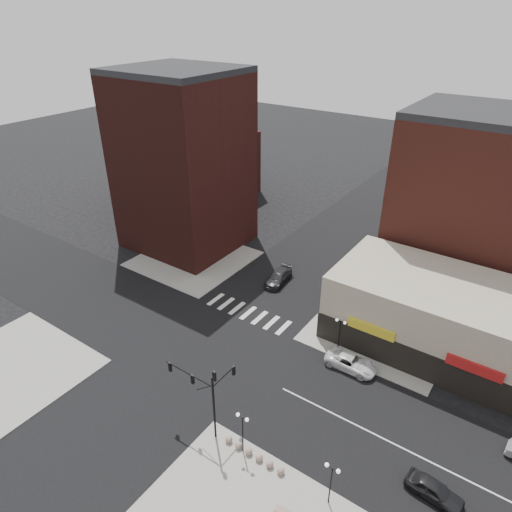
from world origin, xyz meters
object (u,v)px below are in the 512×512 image
Objects in this scene: street_lamp_se_b at (332,475)px; traffic_signal at (207,388)px; street_lamp_se_a at (242,424)px; dark_sedan_east at (434,490)px; white_suv at (351,362)px; dark_sedan_north at (278,277)px; street_lamp_ne at (340,328)px.

traffic_signal is at bearing 179.18° from street_lamp_se_b.
street_lamp_se_a is 8.00m from street_lamp_se_b.
white_suv is at bearing 56.38° from dark_sedan_east.
street_lamp_se_b is (8.00, 0.00, 0.00)m from street_lamp_se_a.
dark_sedan_east is at bearing -130.96° from white_suv.
street_lamp_se_a is 15.07m from white_suv.
street_lamp_se_a is 0.77× the size of white_suv.
dark_sedan_north is at bearing 129.31° from street_lamp_se_b.
dark_sedan_north is (-11.83, 24.22, -2.50)m from street_lamp_se_a.
street_lamp_ne is at bearing 57.33° from dark_sedan_east.
street_lamp_se_a is at bearing -69.51° from dark_sedan_north.
street_lamp_se_a is at bearing -2.57° from traffic_signal.
street_lamp_se_a is 0.94× the size of dark_sedan_east.
white_suv is (2.22, -1.50, -2.54)m from street_lamp_ne.
traffic_signal is 1.87× the size of street_lamp_se_b.
street_lamp_ne is at bearing 73.25° from traffic_signal.
dark_sedan_east is (14.36, 5.06, -2.54)m from street_lamp_se_a.
street_lamp_ne is at bearing -38.19° from dark_sedan_north.
dark_sedan_north is at bearing 116.03° from street_lamp_se_a.
street_lamp_se_a is 27.07m from dark_sedan_north.
street_lamp_se_b reaches higher than dark_sedan_north.
street_lamp_ne is at bearing 86.42° from street_lamp_se_a.
dark_sedan_north is (-12.83, 8.22, -2.50)m from street_lamp_ne.
traffic_signal reaches higher than street_lamp_se_b.
street_lamp_se_a is 1.00× the size of street_lamp_ne.
street_lamp_ne reaches higher than dark_sedan_north.
white_suv is at bearing 77.49° from street_lamp_se_a.
traffic_signal reaches higher than dark_sedan_east.
street_lamp_se_a is 0.76× the size of dark_sedan_north.
street_lamp_se_a reaches higher than white_suv.
street_lamp_se_b is 0.76× the size of dark_sedan_north.
traffic_signal reaches higher than white_suv.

